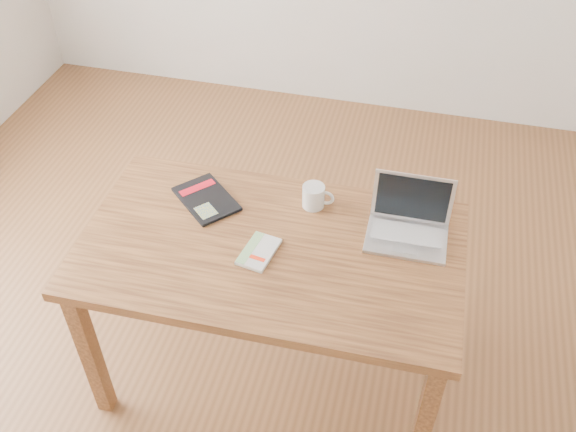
% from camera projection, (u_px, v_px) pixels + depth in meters
% --- Properties ---
extents(room, '(4.04, 4.04, 2.70)m').
position_uv_depth(room, '(203.00, 57.00, 2.06)').
color(room, brown).
rests_on(room, ground).
extents(desk, '(1.38, 0.80, 0.75)m').
position_uv_depth(desk, '(271.00, 263.00, 2.34)').
color(desk, brown).
rests_on(desk, ground).
extents(white_guidebook, '(0.13, 0.19, 0.02)m').
position_uv_depth(white_guidebook, '(259.00, 252.00, 2.25)').
color(white_guidebook, silver).
rests_on(white_guidebook, desk).
extents(black_guidebook, '(0.30, 0.30, 0.01)m').
position_uv_depth(black_guidebook, '(206.00, 199.00, 2.46)').
color(black_guidebook, black).
rests_on(black_guidebook, desk).
extents(laptop, '(0.29, 0.23, 0.20)m').
position_uv_depth(laptop, '(409.00, 224.00, 2.30)').
color(laptop, silver).
rests_on(laptop, desk).
extents(coffee_mug, '(0.12, 0.08, 0.09)m').
position_uv_depth(coffee_mug, '(314.00, 196.00, 2.41)').
color(coffee_mug, white).
rests_on(coffee_mug, desk).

